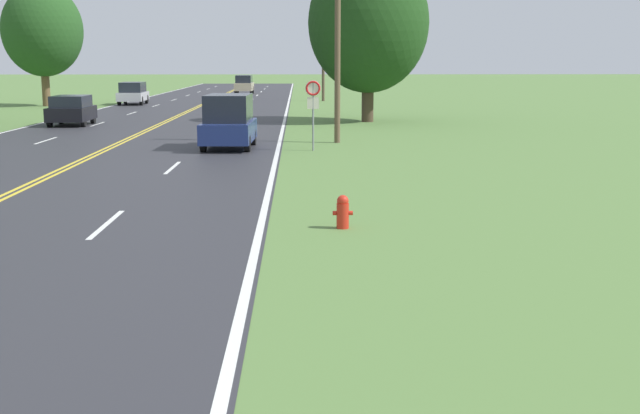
{
  "coord_description": "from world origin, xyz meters",
  "views": [
    {
      "loc": [
        7.44,
        -0.1,
        3.4
      ],
      "look_at": [
        7.81,
        13.61,
        0.89
      ],
      "focal_mm": 45.0,
      "sensor_mm": 36.0,
      "label": 1
    }
  ],
  "objects_px": {
    "traffic_sign": "(313,98)",
    "car_black_hatchback_mid_near": "(71,110)",
    "tree_far_back": "(368,23)",
    "car_silver_van_mid_far": "(133,93)",
    "fire_hydrant": "(343,211)",
    "car_champagne_suv_receding": "(244,84)",
    "tree_mid_treeline": "(42,31)",
    "car_dark_blue_van_approaching": "(229,121)"
  },
  "relations": [
    {
      "from": "traffic_sign",
      "to": "car_black_hatchback_mid_near",
      "type": "xyz_separation_m",
      "value": [
        -12.57,
        12.41,
        -1.18
      ]
    },
    {
      "from": "tree_far_back",
      "to": "car_silver_van_mid_far",
      "type": "relative_size",
      "value": 2.18
    },
    {
      "from": "car_black_hatchback_mid_near",
      "to": "car_silver_van_mid_far",
      "type": "xyz_separation_m",
      "value": [
        -0.88,
        20.43,
        0.09
      ]
    },
    {
      "from": "fire_hydrant",
      "to": "car_silver_van_mid_far",
      "type": "distance_m",
      "value": 49.22
    },
    {
      "from": "fire_hydrant",
      "to": "traffic_sign",
      "type": "xyz_separation_m",
      "value": [
        -0.34,
        14.41,
        1.66
      ]
    },
    {
      "from": "fire_hydrant",
      "to": "car_black_hatchback_mid_near",
      "type": "distance_m",
      "value": 29.77
    },
    {
      "from": "car_champagne_suv_receding",
      "to": "tree_mid_treeline",
      "type": "bearing_deg",
      "value": -30.63
    },
    {
      "from": "tree_mid_treeline",
      "to": "car_champagne_suv_receding",
      "type": "bearing_deg",
      "value": 58.47
    },
    {
      "from": "car_silver_van_mid_far",
      "to": "fire_hydrant",
      "type": "bearing_deg",
      "value": -165.46
    },
    {
      "from": "traffic_sign",
      "to": "tree_far_back",
      "type": "distance_m",
      "value": 15.34
    },
    {
      "from": "tree_far_back",
      "to": "car_dark_blue_van_approaching",
      "type": "relative_size",
      "value": 2.29
    },
    {
      "from": "tree_far_back",
      "to": "tree_mid_treeline",
      "type": "bearing_deg",
      "value": 144.59
    },
    {
      "from": "traffic_sign",
      "to": "car_black_hatchback_mid_near",
      "type": "bearing_deg",
      "value": 135.36
    },
    {
      "from": "tree_far_back",
      "to": "car_champagne_suv_receding",
      "type": "height_order",
      "value": "tree_far_back"
    },
    {
      "from": "traffic_sign",
      "to": "car_champagne_suv_receding",
      "type": "distance_m",
      "value": 53.08
    },
    {
      "from": "fire_hydrant",
      "to": "car_silver_van_mid_far",
      "type": "xyz_separation_m",
      "value": [
        -13.79,
        47.25,
        0.56
      ]
    },
    {
      "from": "tree_mid_treeline",
      "to": "car_silver_van_mid_far",
      "type": "xyz_separation_m",
      "value": [
        6.08,
        2.01,
        -4.66
      ]
    },
    {
      "from": "car_dark_blue_van_approaching",
      "to": "car_silver_van_mid_far",
      "type": "distance_m",
      "value": 33.56
    },
    {
      "from": "tree_far_back",
      "to": "car_black_hatchback_mid_near",
      "type": "xyz_separation_m",
      "value": [
        -15.89,
        -2.17,
        -4.59
      ]
    },
    {
      "from": "car_dark_blue_van_approaching",
      "to": "car_black_hatchback_mid_near",
      "type": "distance_m",
      "value": 14.83
    },
    {
      "from": "fire_hydrant",
      "to": "tree_far_back",
      "type": "bearing_deg",
      "value": 84.12
    },
    {
      "from": "traffic_sign",
      "to": "car_black_hatchback_mid_near",
      "type": "height_order",
      "value": "traffic_sign"
    },
    {
      "from": "fire_hydrant",
      "to": "traffic_sign",
      "type": "height_order",
      "value": "traffic_sign"
    },
    {
      "from": "fire_hydrant",
      "to": "car_silver_van_mid_far",
      "type": "bearing_deg",
      "value": 106.27
    },
    {
      "from": "car_black_hatchback_mid_near",
      "to": "traffic_sign",
      "type": "bearing_deg",
      "value": -136.45
    },
    {
      "from": "car_black_hatchback_mid_near",
      "to": "car_silver_van_mid_far",
      "type": "height_order",
      "value": "car_silver_van_mid_far"
    },
    {
      "from": "tree_mid_treeline",
      "to": "car_silver_van_mid_far",
      "type": "height_order",
      "value": "tree_mid_treeline"
    },
    {
      "from": "traffic_sign",
      "to": "car_dark_blue_van_approaching",
      "type": "bearing_deg",
      "value": 165.19
    },
    {
      "from": "traffic_sign",
      "to": "car_dark_blue_van_approaching",
      "type": "height_order",
      "value": "traffic_sign"
    },
    {
      "from": "car_dark_blue_van_approaching",
      "to": "car_silver_van_mid_far",
      "type": "relative_size",
      "value": 0.95
    },
    {
      "from": "tree_mid_treeline",
      "to": "car_champagne_suv_receding",
      "type": "xyz_separation_m",
      "value": [
        13.43,
        21.88,
        -4.57
      ]
    },
    {
      "from": "traffic_sign",
      "to": "car_dark_blue_van_approaching",
      "type": "xyz_separation_m",
      "value": [
        -3.27,
        0.87,
        -0.95
      ]
    },
    {
      "from": "traffic_sign",
      "to": "fire_hydrant",
      "type": "bearing_deg",
      "value": -88.65
    },
    {
      "from": "car_dark_blue_van_approaching",
      "to": "car_champagne_suv_receding",
      "type": "bearing_deg",
      "value": -174.97
    },
    {
      "from": "fire_hydrant",
      "to": "car_dark_blue_van_approaching",
      "type": "bearing_deg",
      "value": 103.31
    },
    {
      "from": "car_dark_blue_van_approaching",
      "to": "car_silver_van_mid_far",
      "type": "height_order",
      "value": "car_dark_blue_van_approaching"
    },
    {
      "from": "car_champagne_suv_receding",
      "to": "car_black_hatchback_mid_near",
      "type": "bearing_deg",
      "value": -8.21
    },
    {
      "from": "traffic_sign",
      "to": "car_black_hatchback_mid_near",
      "type": "distance_m",
      "value": 17.7
    },
    {
      "from": "car_black_hatchback_mid_near",
      "to": "car_champagne_suv_receding",
      "type": "xyz_separation_m",
      "value": [
        6.46,
        40.3,
        0.17
      ]
    },
    {
      "from": "traffic_sign",
      "to": "tree_far_back",
      "type": "height_order",
      "value": "tree_far_back"
    },
    {
      "from": "fire_hydrant",
      "to": "tree_mid_treeline",
      "type": "distance_m",
      "value": 49.68
    },
    {
      "from": "tree_mid_treeline",
      "to": "car_black_hatchback_mid_near",
      "type": "distance_m",
      "value": 20.26
    }
  ]
}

